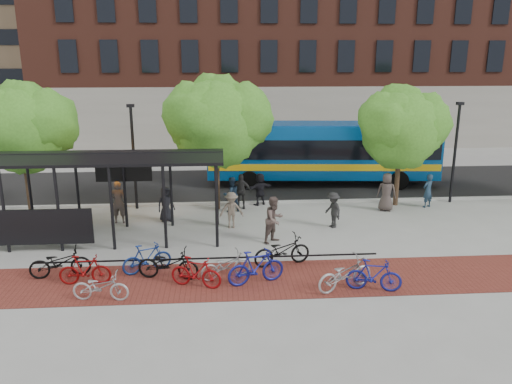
{
  "coord_description": "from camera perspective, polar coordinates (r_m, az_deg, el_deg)",
  "views": [
    {
      "loc": [
        -2.78,
        -20.42,
        7.28
      ],
      "look_at": [
        -1.3,
        0.4,
        1.6
      ],
      "focal_mm": 35.0,
      "sensor_mm": 36.0,
      "label": 1
    }
  ],
  "objects": [
    {
      "name": "bike_0",
      "position": [
        18.34,
        -21.49,
        -7.51
      ],
      "size": [
        2.09,
        1.04,
        1.05
      ],
      "primitive_type": "imported",
      "rotation": [
        0.0,
        0.0,
        1.75
      ],
      "color": "black",
      "rests_on": "ground"
    },
    {
      "name": "tree_c",
      "position": [
        25.57,
        16.41,
        7.36
      ],
      "size": [
        4.66,
        3.8,
        5.92
      ],
      "color": "#382619",
      "rests_on": "ground"
    },
    {
      "name": "tree_b",
      "position": [
        23.93,
        -4.37,
        8.41
      ],
      "size": [
        5.15,
        4.2,
        6.47
      ],
      "color": "#382619",
      "rests_on": "ground"
    },
    {
      "name": "ground",
      "position": [
        21.85,
        3.5,
        -4.27
      ],
      "size": [
        160.0,
        160.0,
        0.0
      ],
      "primitive_type": "plane",
      "color": "#9E9E99",
      "rests_on": "ground"
    },
    {
      "name": "bus_shelter",
      "position": [
        21.08,
        -18.7,
        2.7
      ],
      "size": [
        10.6,
        3.07,
        3.6
      ],
      "color": "black",
      "rests_on": "ground"
    },
    {
      "name": "bike_6",
      "position": [
        17.05,
        -3.47,
        -8.35
      ],
      "size": [
        1.89,
        1.18,
        0.94
      ],
      "primitive_type": "imported",
      "rotation": [
        0.0,
        0.0,
        1.91
      ],
      "color": "gray",
      "rests_on": "ground"
    },
    {
      "name": "pedestrian_1",
      "position": [
        23.19,
        -15.47,
        -1.12
      ],
      "size": [
        0.73,
        0.49,
        1.95
      ],
      "primitive_type": "imported",
      "rotation": [
        0.0,
        0.0,
        3.1
      ],
      "color": "#473D38",
      "rests_on": "ground"
    },
    {
      "name": "pedestrian_9",
      "position": [
        22.07,
        8.8,
        -2.04
      ],
      "size": [
        0.91,
        1.17,
        1.59
      ],
      "primitive_type": "imported",
      "rotation": [
        0.0,
        0.0,
        5.07
      ],
      "color": "black",
      "rests_on": "ground"
    },
    {
      "name": "bike_10",
      "position": [
        16.47,
        10.14,
        -9.18
      ],
      "size": [
        2.18,
        1.5,
        1.09
      ],
      "primitive_type": "imported",
      "rotation": [
        0.0,
        0.0,
        1.99
      ],
      "color": "#98979A",
      "rests_on": "ground"
    },
    {
      "name": "pedestrian_8",
      "position": [
        20.05,
        2.11,
        -3.17
      ],
      "size": [
        1.17,
        1.16,
        1.91
      ],
      "primitive_type": "imported",
      "rotation": [
        0.0,
        0.0,
        0.74
      ],
      "color": "brown",
      "rests_on": "ground"
    },
    {
      "name": "pedestrian_4",
      "position": [
        24.55,
        -1.76,
        0.09
      ],
      "size": [
        1.04,
        0.48,
        1.74
      ],
      "primitive_type": "imported",
      "rotation": [
        0.0,
        0.0,
        6.22
      ],
      "color": "#282828",
      "rests_on": "ground"
    },
    {
      "name": "bike_4",
      "position": [
        17.2,
        -10.02,
        -8.07
      ],
      "size": [
        2.17,
        1.08,
        1.09
      ],
      "primitive_type": "imported",
      "rotation": [
        0.0,
        0.0,
        1.39
      ],
      "color": "black",
      "rests_on": "ground"
    },
    {
      "name": "pedestrian_6",
      "position": [
        24.97,
        14.69,
        0.01
      ],
      "size": [
        1.08,
        0.9,
        1.88
      ],
      "primitive_type": "imported",
      "rotation": [
        0.0,
        0.0,
        2.76
      ],
      "color": "#423834",
      "rests_on": "ground"
    },
    {
      "name": "bike_11",
      "position": [
        16.56,
        13.32,
        -9.26
      ],
      "size": [
        1.83,
        0.9,
        1.06
      ],
      "primitive_type": "imported",
      "rotation": [
        0.0,
        0.0,
        1.34
      ],
      "color": "navy",
      "rests_on": "ground"
    },
    {
      "name": "bike_rack_rail",
      "position": [
        17.87,
        -5.43,
        -8.88
      ],
      "size": [
        12.0,
        0.05,
        0.95
      ],
      "primitive_type": "cube",
      "color": "black",
      "rests_on": "ground"
    },
    {
      "name": "lamp_post_right",
      "position": [
        27.13,
        21.81,
        4.51
      ],
      "size": [
        0.35,
        0.2,
        5.12
      ],
      "color": "black",
      "rests_on": "ground"
    },
    {
      "name": "pedestrian_7",
      "position": [
        26.18,
        19.04,
        0.13
      ],
      "size": [
        0.73,
        0.64,
        1.68
      ],
      "primitive_type": "imported",
      "rotation": [
        0.0,
        0.0,
        3.63
      ],
      "color": "#1E3448",
      "rests_on": "ground"
    },
    {
      "name": "pedestrian_5",
      "position": [
        25.14,
        0.45,
        0.33
      ],
      "size": [
        1.58,
        1.12,
        1.64
      ],
      "primitive_type": "imported",
      "rotation": [
        0.0,
        0.0,
        3.61
      ],
      "color": "black",
      "rests_on": "ground"
    },
    {
      "name": "brick_strip",
      "position": [
        17.07,
        -1.06,
        -10.02
      ],
      "size": [
        24.0,
        3.0,
        0.01
      ],
      "primitive_type": "cube",
      "color": "maroon",
      "rests_on": "ground"
    },
    {
      "name": "pedestrian_2",
      "position": [
        24.04,
        -2.85,
        -0.29
      ],
      "size": [
        1.04,
        0.95,
        1.72
      ],
      "primitive_type": "imported",
      "rotation": [
        0.0,
        0.0,
        3.6
      ],
      "color": "#1A2B3E",
      "rests_on": "ground"
    },
    {
      "name": "building_brick",
      "position": [
        48.22,
        11.92,
        18.14
      ],
      "size": [
        55.0,
        14.0,
        20.0
      ],
      "primitive_type": "cube",
      "color": "brown",
      "rests_on": "ground"
    },
    {
      "name": "bike_1",
      "position": [
        17.49,
        -18.97,
        -8.43
      ],
      "size": [
        1.7,
        0.5,
        1.02
      ],
      "primitive_type": "imported",
      "rotation": [
        0.0,
        0.0,
        1.58
      ],
      "color": "maroon",
      "rests_on": "ground"
    },
    {
      "name": "asphalt_street",
      "position": [
        29.46,
        1.48,
        0.92
      ],
      "size": [
        160.0,
        8.0,
        0.01
      ],
      "primitive_type": "cube",
      "color": "black",
      "rests_on": "ground"
    },
    {
      "name": "bike_8",
      "position": [
        18.03,
        2.99,
        -6.69
      ],
      "size": [
        2.23,
        1.25,
        1.11
      ],
      "primitive_type": "imported",
      "rotation": [
        0.0,
        0.0,
        1.83
      ],
      "color": "black",
      "rests_on": "ground"
    },
    {
      "name": "curb",
      "position": [
        25.61,
        2.34,
        -1.16
      ],
      "size": [
        160.0,
        0.25,
        0.12
      ],
      "primitive_type": "cube",
      "color": "#B7B7B2",
      "rests_on": "ground"
    },
    {
      "name": "tree_a",
      "position": [
        25.64,
        -25.08,
        6.99
      ],
      "size": [
        4.9,
        4.0,
        6.18
      ],
      "color": "#382619",
      "rests_on": "ground"
    },
    {
      "name": "bike_5",
      "position": [
        16.49,
        -6.88,
        -9.09
      ],
      "size": [
        1.81,
        1.05,
        1.05
      ],
      "primitive_type": "imported",
      "rotation": [
        0.0,
        0.0,
        1.23
      ],
      "color": "maroon",
      "rests_on": "ground"
    },
    {
      "name": "bike_3",
      "position": [
        17.84,
        -12.37,
        -7.4
      ],
      "size": [
        1.79,
        1.19,
        1.05
      ],
      "primitive_type": "imported",
      "rotation": [
        0.0,
        0.0,
        2.01
      ],
      "color": "navy",
      "rests_on": "ground"
    },
    {
      "name": "bus",
      "position": [
        29.48,
        7.55,
        4.87
      ],
      "size": [
        13.39,
        3.91,
        3.57
      ],
      "rotation": [
        0.0,
        0.0,
        -0.08
      ],
      "color": "#084A94",
      "rests_on": "ground"
    },
    {
      "name": "pedestrian_0",
      "position": [
        22.99,
        -10.26,
        -1.38
      ],
      "size": [
        0.94,
        0.83,
        1.62
      ],
      "primitive_type": "imported",
      "rotation": [
        0.0,
        0.0,
        0.49
      ],
      "color": "black",
      "rests_on": "ground"
    },
    {
      "name": "lamp_post_left",
      "position": [
        24.8,
        -13.82,
        4.25
      ],
      "size": [
        0.35,
        0.2,
        5.12
      ],
      "color": "black",
      "rests_on": "ground"
    },
    {
      "name": "bike_7",
      "position": [
        16.57,
        0.0,
        -8.57
      ],
      "size": [
        2.05,
        1.12,
        1.18
      ],
      "primitive_type": "imported",
      "rotation": [
        0.0,
        0.0,
        1.87
      ],
      "color": "navy",
      "rests_on": "ground"
    },
    {
      "name": "pedestrian_3",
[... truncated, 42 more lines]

